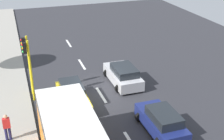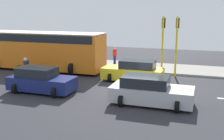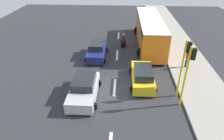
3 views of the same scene
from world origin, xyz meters
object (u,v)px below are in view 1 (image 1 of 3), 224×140
at_px(car_dark_blue, 161,122).
at_px(car_silver, 123,75).
at_px(car_yellow_cab, 73,96).
at_px(traffic_light_corner, 27,57).
at_px(pedestrian_near_signal, 7,127).
at_px(traffic_light_midblock, 28,63).

xyz_separation_m(car_dark_blue, car_silver, (-0.12, -6.78, 0.00)).
height_order(car_yellow_cab, traffic_light_corner, traffic_light_corner).
height_order(car_silver, pedestrian_near_signal, pedestrian_near_signal).
relative_size(car_yellow_cab, traffic_light_corner, 0.95).
height_order(traffic_light_corner, traffic_light_midblock, same).
xyz_separation_m(pedestrian_near_signal, traffic_light_midblock, (-1.76, -4.41, 1.87)).
height_order(car_dark_blue, traffic_light_midblock, traffic_light_midblock).
distance_m(car_silver, traffic_light_midblock, 7.42).
bearing_deg(traffic_light_corner, car_dark_blue, 133.33).
xyz_separation_m(car_dark_blue, traffic_light_corner, (6.95, -7.37, 2.22)).
relative_size(car_yellow_cab, pedestrian_near_signal, 2.52).
distance_m(car_dark_blue, car_silver, 6.78).
bearing_deg(traffic_light_corner, car_yellow_cab, 134.87).
xyz_separation_m(car_dark_blue, car_yellow_cab, (4.35, -4.76, 0.00)).
bearing_deg(car_silver, traffic_light_midblock, 3.65).
distance_m(car_yellow_cab, car_silver, 4.91).
distance_m(pedestrian_near_signal, traffic_light_corner, 6.02).
bearing_deg(car_yellow_cab, pedestrian_near_signal, 33.03).
distance_m(car_dark_blue, car_yellow_cab, 6.44).
distance_m(car_dark_blue, traffic_light_corner, 10.37).
distance_m(pedestrian_near_signal, traffic_light_midblock, 5.10).
height_order(car_yellow_cab, traffic_light_midblock, traffic_light_midblock).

